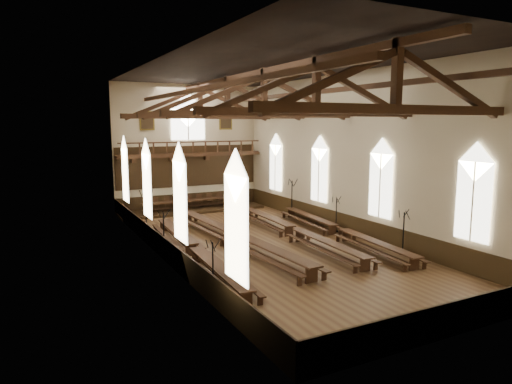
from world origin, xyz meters
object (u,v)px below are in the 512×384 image
refectory_row_d (340,230)px  candelabrum_right_near (403,241)px  refectory_row_b (234,236)px  candelabrum_left_far (146,222)px  dais (192,210)px  candelabrum_left_mid (164,239)px  refectory_row_c (295,230)px  candelabrum_right_far (292,205)px  candelabrum_right_mid (336,221)px  refectory_row_a (195,249)px  high_table (192,201)px  candelabrum_left_near (213,278)px

refectory_row_d → candelabrum_right_near: (0.76, -4.41, 0.23)m
refectory_row_b → candelabrum_right_near: bearing=-38.5°
refectory_row_b → candelabrum_left_far: (-3.91, 4.50, 0.29)m
dais → candelabrum_left_mid: size_ratio=4.99×
refectory_row_c → dais: (-2.55, 11.18, -0.43)m
refectory_row_b → candelabrum_right_far: (7.19, 5.45, 0.28)m
candelabrum_right_mid → refectory_row_a: bearing=-171.5°
refectory_row_c → candelabrum_left_mid: bearing=173.7°
refectory_row_b → refectory_row_d: refectory_row_b is taller
refectory_row_d → high_table: (-5.11, 12.24, 0.31)m
candelabrum_right_near → candelabrum_left_mid: bearing=150.3°
candelabrum_right_far → refectory_row_d: bearing=-96.4°
refectory_row_b → candelabrum_left_far: candelabrum_left_far is taller
candelabrum_left_far → refectory_row_d: bearing=-29.3°
candelabrum_left_mid → candelabrum_left_far: candelabrum_left_far is taller
refectory_row_b → candelabrum_right_mid: candelabrum_right_mid is taller
refectory_row_c → dais: refectory_row_c is taller
refectory_row_b → high_table: size_ratio=1.88×
candelabrum_right_near → candelabrum_right_far: (0.00, 11.17, 0.13)m
candelabrum_right_near → refectory_row_c: bearing=121.2°
refectory_row_a → candelabrum_left_mid: 2.29m
high_table → dais: bearing=180.0°
candelabrum_left_near → candelabrum_right_near: (11.10, 0.74, 0.03)m
dais → candelabrum_left_far: candelabrum_left_far is taller
candelabrum_right_near → high_table: bearing=109.4°
candelabrum_left_far → refectory_row_a: bearing=-80.4°
dais → candelabrum_right_mid: bearing=-61.6°
candelabrum_left_mid → candelabrum_right_near: candelabrum_right_near is taller
candelabrum_left_near → high_table: bearing=73.3°
candelabrum_right_near → candelabrum_left_far: bearing=137.4°
refectory_row_c → candelabrum_left_far: 9.12m
candelabrum_left_mid → refectory_row_d: bearing=-10.5°
refectory_row_b → high_table: 11.01m
refectory_row_c → refectory_row_d: bearing=-22.5°
candelabrum_left_far → dais: bearing=50.9°
refectory_row_d → high_table: high_table is taller
high_table → candelabrum_right_mid: size_ratio=3.47×
refectory_row_a → candelabrum_right_mid: size_ratio=6.20×
candelabrum_left_near → candelabrum_left_far: size_ratio=0.81×
dais → refectory_row_a: bearing=-108.8°
refectory_row_c → dais: 11.47m
refectory_row_d → dais: (-5.11, 12.24, -0.41)m
candelabrum_left_near → candelabrum_left_mid: bearing=90.0°
candelabrum_left_mid → candelabrum_right_near: size_ratio=0.94×
refectory_row_d → dais: 13.27m
candelabrum_right_mid → refectory_row_b: bearing=-179.5°
refectory_row_b → dais: size_ratio=1.32×
candelabrum_right_near → candelabrum_right_mid: bearing=90.0°
high_table → refectory_row_c: bearing=-77.1°
high_table → candelabrum_left_mid: 11.57m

